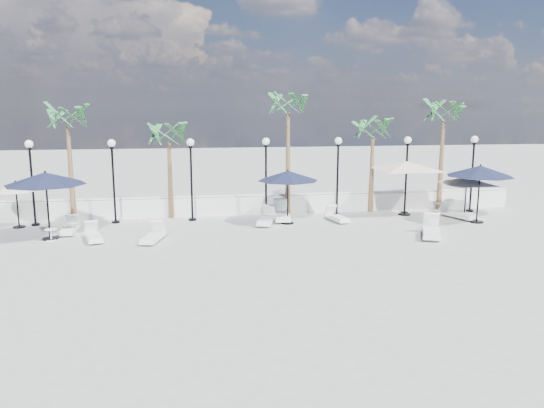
{
  "coord_description": "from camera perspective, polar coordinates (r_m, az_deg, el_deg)",
  "views": [
    {
      "loc": [
        -3.52,
        -18.15,
        5.32
      ],
      "look_at": [
        -0.39,
        2.13,
        1.5
      ],
      "focal_mm": 35.0,
      "sensor_mm": 36.0,
      "label": 1
    }
  ],
  "objects": [
    {
      "name": "lounger_6",
      "position": [
        22.72,
        16.77,
        -2.76
      ],
      "size": [
        1.46,
        2.21,
        0.79
      ],
      "rotation": [
        0.0,
        0.0,
        -0.41
      ],
      "color": "white",
      "rests_on": "ground"
    },
    {
      "name": "side_table_2",
      "position": [
        27.73,
        17.71,
        -0.34
      ],
      "size": [
        0.55,
        0.55,
        0.53
      ],
      "color": "white",
      "rests_on": "ground"
    },
    {
      "name": "parasol_navy_right",
      "position": [
        25.88,
        21.48,
        3.29
      ],
      "size": [
        3.02,
        3.02,
        2.71
      ],
      "color": "black",
      "rests_on": "ground"
    },
    {
      "name": "lamppost_6",
      "position": [
        28.5,
        20.8,
        4.16
      ],
      "size": [
        0.36,
        0.36,
        3.84
      ],
      "color": "black",
      "rests_on": "ground"
    },
    {
      "name": "parasol_cream_sq_b",
      "position": [
        26.51,
        20.23,
        2.67
      ],
      "size": [
        4.29,
        4.29,
        2.15
      ],
      "color": "black",
      "rests_on": "ground"
    },
    {
      "name": "palm_2",
      "position": [
        25.88,
        1.75,
        10.09
      ],
      "size": [
        2.6,
        2.6,
        6.1
      ],
      "color": "brown",
      "rests_on": "ground"
    },
    {
      "name": "lamppost_2",
      "position": [
        24.81,
        -8.7,
        3.88
      ],
      "size": [
        0.36,
        0.36,
        3.84
      ],
      "color": "black",
      "rests_on": "ground"
    },
    {
      "name": "lounger_5",
      "position": [
        24.11,
        -0.6,
        -1.63
      ],
      "size": [
        1.15,
        1.96,
        0.7
      ],
      "rotation": [
        0.0,
        0.0,
        -0.32
      ],
      "color": "white",
      "rests_on": "ground"
    },
    {
      "name": "palm_1",
      "position": [
        25.51,
        -11.05,
        6.83
      ],
      "size": [
        2.6,
        2.6,
        4.7
      ],
      "color": "brown",
      "rests_on": "ground"
    },
    {
      "name": "lounger_4",
      "position": [
        24.87,
        6.98,
        -1.4
      ],
      "size": [
        0.88,
        1.72,
        0.61
      ],
      "rotation": [
        0.0,
        0.0,
        0.23
      ],
      "color": "white",
      "rests_on": "ground"
    },
    {
      "name": "lamppost_5",
      "position": [
        26.95,
        14.29,
        4.2
      ],
      "size": [
        0.36,
        0.36,
        3.84
      ],
      "color": "black",
      "rests_on": "ground"
    },
    {
      "name": "lamppost_4",
      "position": [
        25.78,
        7.09,
        4.17
      ],
      "size": [
        0.36,
        0.36,
        3.84
      ],
      "color": "black",
      "rests_on": "ground"
    },
    {
      "name": "lamppost_0",
      "position": [
        25.77,
        -24.48,
        3.3
      ],
      "size": [
        0.36,
        0.36,
        3.84
      ],
      "color": "black",
      "rests_on": "ground"
    },
    {
      "name": "palm_0",
      "position": [
        26.04,
        -21.15,
        8.12
      ],
      "size": [
        2.6,
        2.6,
        5.5
      ],
      "color": "brown",
      "rests_on": "ground"
    },
    {
      "name": "lounger_1",
      "position": [
        22.32,
        -18.67,
        -3.24
      ],
      "size": [
        1.01,
        1.78,
        0.63
      ],
      "rotation": [
        0.0,
        0.0,
        0.29
      ],
      "color": "white",
      "rests_on": "ground"
    },
    {
      "name": "palm_4",
      "position": [
        28.46,
        17.99,
        8.85
      ],
      "size": [
        2.6,
        2.6,
        5.7
      ],
      "color": "brown",
      "rests_on": "ground"
    },
    {
      "name": "palm_3",
      "position": [
        27.04,
        10.81,
        7.45
      ],
      "size": [
        2.6,
        2.6,
        4.9
      ],
      "color": "brown",
      "rests_on": "ground"
    },
    {
      "name": "parasol_navy_mid",
      "position": [
        23.9,
        1.72,
        3.03
      ],
      "size": [
        2.79,
        2.79,
        2.5
      ],
      "color": "black",
      "rests_on": "ground"
    },
    {
      "name": "lamppost_3",
      "position": [
        25.06,
        -0.65,
        4.06
      ],
      "size": [
        0.36,
        0.36,
        3.84
      ],
      "color": "black",
      "rests_on": "ground"
    },
    {
      "name": "parasol_navy_left",
      "position": [
        22.8,
        -23.18,
        2.5
      ],
      "size": [
        3.17,
        3.17,
        2.8
      ],
      "color": "black",
      "rests_on": "ground"
    },
    {
      "name": "parasol_cream_sq_a",
      "position": [
        26.61,
        14.29,
        4.43
      ],
      "size": [
        5.8,
        5.8,
        2.85
      ],
      "color": "black",
      "rests_on": "ground"
    },
    {
      "name": "lounger_7",
      "position": [
        26.86,
        19.38,
        -0.95
      ],
      "size": [
        1.26,
        2.05,
        0.73
      ],
      "rotation": [
        0.0,
        0.0,
        0.35
      ],
      "color": "white",
      "rests_on": "ground"
    },
    {
      "name": "side_table_0",
      "position": [
        22.95,
        -22.7,
        -2.96
      ],
      "size": [
        0.49,
        0.49,
        0.47
      ],
      "color": "white",
      "rests_on": "ground"
    },
    {
      "name": "lamppost_1",
      "position": [
        25.05,
        -16.74,
        3.62
      ],
      "size": [
        0.36,
        0.36,
        3.84
      ],
      "color": "black",
      "rests_on": "ground"
    },
    {
      "name": "side_table_1",
      "position": [
        23.69,
        -20.62,
        -2.33
      ],
      "size": [
        0.54,
        0.54,
        0.52
      ],
      "color": "white",
      "rests_on": "ground"
    },
    {
      "name": "parasol_cream_small",
      "position": [
        25.74,
        -25.85,
        1.63
      ],
      "size": [
        1.72,
        1.72,
        2.11
      ],
      "color": "black",
      "rests_on": "ground"
    },
    {
      "name": "lounger_3",
      "position": [
        24.98,
        1.03,
        -1.12
      ],
      "size": [
        0.89,
        2.21,
        0.81
      ],
      "rotation": [
        0.0,
        0.0,
        -0.09
      ],
      "color": "white",
      "rests_on": "ground"
    },
    {
      "name": "lounger_0",
      "position": [
        23.97,
        -20.93,
        -2.46
      ],
      "size": [
        0.56,
        1.7,
        0.64
      ],
      "rotation": [
        0.0,
        0.0,
        0.0
      ],
      "color": "white",
      "rests_on": "ground"
    },
    {
      "name": "ground",
      "position": [
        19.24,
        2.12,
        -5.51
      ],
      "size": [
        100.0,
        100.0,
        0.0
      ],
      "primitive_type": "plane",
      "color": "gray",
      "rests_on": "ground"
    },
    {
      "name": "balustrade",
      "position": [
        26.34,
        -0.95,
        -0.07
      ],
      "size": [
        26.0,
        0.3,
        1.01
      ],
      "color": "silver",
      "rests_on": "ground"
    },
    {
      "name": "lounger_2",
      "position": [
        21.55,
        -12.67,
        -3.41
      ],
      "size": [
        0.98,
        1.83,
        0.65
      ],
      "rotation": [
        0.0,
        0.0,
        -0.25
      ],
      "color": "white",
      "rests_on": "ground"
    }
  ]
}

